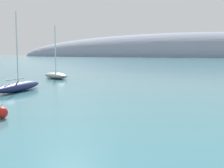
{
  "coord_description": "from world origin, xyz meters",
  "views": [
    {
      "loc": [
        11.25,
        2.42,
        4.3
      ],
      "look_at": [
        1.74,
        29.85,
        1.1
      ],
      "focal_mm": 46.99,
      "sensor_mm": 36.0,
      "label": 1
    }
  ],
  "objects": [
    {
      "name": "distant_ridge",
      "position": [
        -0.71,
        251.69,
        0.0
      ],
      "size": [
        327.52,
        62.54,
        39.85
      ],
      "primitive_type": "ellipsoid",
      "color": "gray",
      "rests_on": "ground"
    },
    {
      "name": "mooring_buoy_red",
      "position": [
        -1.56,
        17.64,
        0.38
      ],
      "size": [
        0.76,
        0.76,
        0.76
      ],
      "primitive_type": "sphere",
      "color": "red",
      "rests_on": "water"
    },
    {
      "name": "sailboat_grey_mid_mooring",
      "position": [
        -12.69,
        43.86,
        0.57
      ],
      "size": [
        6.22,
        4.91,
        8.45
      ],
      "rotation": [
        0.0,
        0.0,
        5.76
      ],
      "color": "gray",
      "rests_on": "water"
    },
    {
      "name": "sailboat_navy_outer_mooring",
      "position": [
        -8.82,
        29.04,
        0.55
      ],
      "size": [
        2.04,
        7.95,
        8.59
      ],
      "rotation": [
        0.0,
        0.0,
        1.61
      ],
      "color": "navy",
      "rests_on": "water"
    }
  ]
}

